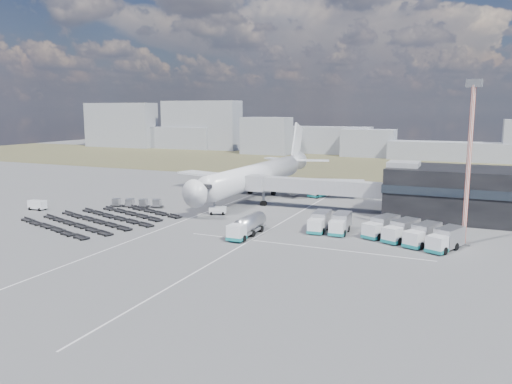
% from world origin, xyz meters
% --- Properties ---
extents(ground, '(420.00, 420.00, 0.00)m').
position_xyz_m(ground, '(0.00, 0.00, 0.00)').
color(ground, '#565659').
rests_on(ground, ground).
extents(grass_strip, '(420.00, 90.00, 0.01)m').
position_xyz_m(grass_strip, '(0.00, 110.00, 0.01)').
color(grass_strip, brown).
rests_on(grass_strip, ground).
extents(lane_markings, '(47.12, 110.00, 0.01)m').
position_xyz_m(lane_markings, '(9.77, 3.00, 0.01)').
color(lane_markings, silver).
rests_on(lane_markings, ground).
extents(terminal, '(30.40, 16.40, 11.00)m').
position_xyz_m(terminal, '(47.77, 23.96, 5.25)').
color(terminal, black).
rests_on(terminal, ground).
extents(jet_bridge, '(30.30, 3.80, 7.05)m').
position_xyz_m(jet_bridge, '(15.90, 20.42, 5.05)').
color(jet_bridge, '#939399').
rests_on(jet_bridge, ground).
extents(airliner, '(51.59, 64.53, 17.62)m').
position_xyz_m(airliner, '(0.00, 32.38, 5.29)').
color(airliner, white).
rests_on(airliner, ground).
extents(skyline, '(311.54, 27.03, 25.89)m').
position_xyz_m(skyline, '(-11.37, 151.80, 10.28)').
color(skyline, '#8F929C').
rests_on(skyline, ground).
extents(fuel_tanker, '(2.79, 10.61, 3.42)m').
position_xyz_m(fuel_tanker, '(14.19, -5.70, 1.71)').
color(fuel_tanker, white).
rests_on(fuel_tanker, ground).
extents(pushback_tug, '(3.91, 3.02, 1.54)m').
position_xyz_m(pushback_tug, '(1.31, 8.00, 0.77)').
color(pushback_tug, white).
rests_on(pushback_tug, ground).
extents(utility_van, '(3.90, 1.93, 2.07)m').
position_xyz_m(utility_van, '(-36.22, -3.62, 1.04)').
color(utility_van, white).
rests_on(utility_van, ground).
extents(catering_truck, '(4.96, 7.37, 3.13)m').
position_xyz_m(catering_truck, '(14.45, 36.99, 1.60)').
color(catering_truck, white).
rests_on(catering_truck, ground).
extents(service_trucks_near, '(6.63, 7.84, 3.06)m').
position_xyz_m(service_trucks_near, '(26.35, 2.80, 1.66)').
color(service_trucks_near, white).
rests_on(service_trucks_near, ground).
extents(service_trucks_far, '(15.98, 12.67, 3.12)m').
position_xyz_m(service_trucks_far, '(40.38, 0.84, 1.70)').
color(service_trucks_far, white).
rests_on(service_trucks_far, ground).
extents(uld_row, '(11.80, 4.85, 1.64)m').
position_xyz_m(uld_row, '(-18.62, 7.43, 0.98)').
color(uld_row, black).
rests_on(uld_row, ground).
extents(baggage_dollies, '(27.90, 28.22, 0.72)m').
position_xyz_m(baggage_dollies, '(-16.65, -6.07, 0.36)').
color(baggage_dollies, black).
rests_on(baggage_dollies, ground).
extents(floodlight_mast, '(2.44, 1.99, 25.83)m').
position_xyz_m(floodlight_mast, '(48.10, 3.19, 12.94)').
color(floodlight_mast, '#AF311C').
rests_on(floodlight_mast, ground).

